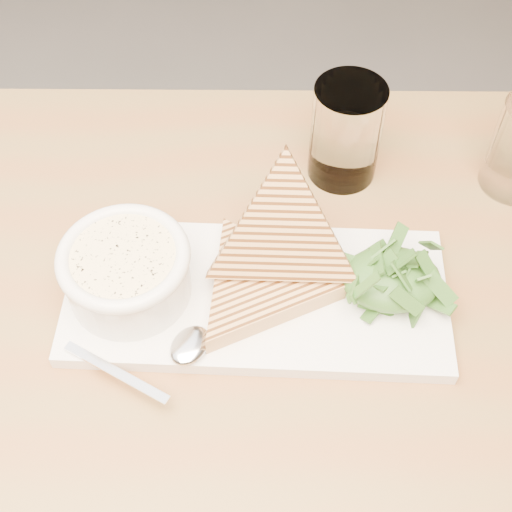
{
  "coord_description": "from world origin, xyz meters",
  "views": [
    {
      "loc": [
        0.05,
        -0.17,
        1.34
      ],
      "look_at": [
        0.06,
        0.25,
        0.77
      ],
      "focal_mm": 50.0,
      "sensor_mm": 36.0,
      "label": 1
    }
  ],
  "objects_px": {
    "table_top": "(353,369)",
    "soup_bowl": "(128,276)",
    "platter": "(256,296)",
    "glass_near": "(346,132)"
  },
  "relations": [
    {
      "from": "table_top",
      "to": "soup_bowl",
      "type": "bearing_deg",
      "value": 161.4
    },
    {
      "from": "soup_bowl",
      "to": "glass_near",
      "type": "xyz_separation_m",
      "value": [
        0.23,
        0.18,
        0.02
      ]
    },
    {
      "from": "table_top",
      "to": "soup_bowl",
      "type": "height_order",
      "value": "soup_bowl"
    },
    {
      "from": "soup_bowl",
      "to": "glass_near",
      "type": "relative_size",
      "value": 1.01
    },
    {
      "from": "table_top",
      "to": "glass_near",
      "type": "relative_size",
      "value": 9.76
    },
    {
      "from": "table_top",
      "to": "soup_bowl",
      "type": "distance_m",
      "value": 0.24
    },
    {
      "from": "table_top",
      "to": "glass_near",
      "type": "distance_m",
      "value": 0.27
    },
    {
      "from": "platter",
      "to": "glass_near",
      "type": "bearing_deg",
      "value": 60.47
    },
    {
      "from": "platter",
      "to": "glass_near",
      "type": "xyz_separation_m",
      "value": [
        0.1,
        0.18,
        0.05
      ]
    },
    {
      "from": "table_top",
      "to": "soup_bowl",
      "type": "xyz_separation_m",
      "value": [
        -0.22,
        0.07,
        0.06
      ]
    }
  ]
}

